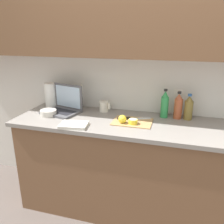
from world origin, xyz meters
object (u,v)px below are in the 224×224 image
(lemon_whole_beside, at_px, (122,119))
(bottle_green_soda, at_px, (189,108))
(measuring_cup, at_px, (104,106))
(bottle_water_clear, at_px, (165,105))
(bowl_white, at_px, (48,113))
(lemon_half_cut, at_px, (133,121))
(paper_towel_roll, at_px, (51,95))
(cutting_board, at_px, (132,122))
(knife, at_px, (128,118))
(bottle_oil_tall, at_px, (178,106))
(laptop, at_px, (64,106))

(lemon_whole_beside, relative_size, bottle_green_soda, 0.30)
(measuring_cup, bearing_deg, bottle_water_clear, -0.86)
(bottle_water_clear, height_order, bowl_white, bottle_water_clear)
(lemon_whole_beside, relative_size, measuring_cup, 0.63)
(lemon_half_cut, relative_size, paper_towel_roll, 0.30)
(cutting_board, relative_size, paper_towel_roll, 1.34)
(knife, distance_m, bottle_green_soda, 0.53)
(bottle_oil_tall, relative_size, paper_towel_roll, 0.99)
(lemon_half_cut, bearing_deg, bowl_white, 179.26)
(bottle_oil_tall, xyz_separation_m, bottle_water_clear, (-0.12, 0.00, 0.01))
(bottle_green_soda, height_order, bowl_white, bottle_green_soda)
(lemon_half_cut, distance_m, bottle_oil_tall, 0.44)
(lemon_whole_beside, distance_m, bottle_green_soda, 0.59)
(lemon_whole_beside, xyz_separation_m, bottle_water_clear, (0.32, 0.26, 0.08))
(bowl_white, bearing_deg, lemon_half_cut, -0.74)
(bottle_oil_tall, relative_size, bottle_water_clear, 0.95)
(laptop, height_order, bottle_water_clear, same)
(cutting_board, distance_m, knife, 0.07)
(bottle_green_soda, xyz_separation_m, bowl_white, (-1.23, -0.25, -0.08))
(laptop, distance_m, cutting_board, 0.70)
(bottle_water_clear, xyz_separation_m, bowl_white, (-1.03, -0.25, -0.09))
(bottle_oil_tall, height_order, bowl_white, bottle_oil_tall)
(cutting_board, relative_size, bottle_oil_tall, 1.35)
(bottle_green_soda, height_order, bottle_oil_tall, bottle_oil_tall)
(lemon_whole_beside, height_order, paper_towel_roll, paper_towel_roll)
(lemon_half_cut, height_order, bottle_water_clear, bottle_water_clear)
(lemon_whole_beside, xyz_separation_m, bottle_oil_tall, (0.44, 0.26, 0.07))
(laptop, relative_size, lemon_half_cut, 5.05)
(lemon_whole_beside, distance_m, bottle_oil_tall, 0.52)
(bottle_oil_tall, xyz_separation_m, bowl_white, (-1.15, -0.25, -0.09))
(knife, relative_size, bottle_oil_tall, 1.16)
(lemon_half_cut, xyz_separation_m, bottle_water_clear, (0.23, 0.26, 0.09))
(cutting_board, xyz_separation_m, lemon_whole_beside, (-0.07, -0.05, 0.04))
(cutting_board, bearing_deg, lemon_half_cut, -72.92)
(laptop, bearing_deg, paper_towel_roll, 164.86)
(bottle_green_soda, distance_m, bottle_oil_tall, 0.09)
(lemon_whole_beside, xyz_separation_m, measuring_cup, (-0.25, 0.27, 0.01))
(knife, distance_m, bottle_water_clear, 0.35)
(measuring_cup, height_order, bowl_white, measuring_cup)
(cutting_board, xyz_separation_m, knife, (-0.05, 0.05, 0.01))
(cutting_board, xyz_separation_m, lemon_half_cut, (0.02, -0.05, 0.02))
(cutting_board, distance_m, lemon_whole_beside, 0.10)
(lemon_whole_beside, relative_size, bottle_water_clear, 0.26)
(knife, bearing_deg, bottle_green_soda, -3.62)
(lemon_half_cut, bearing_deg, lemon_whole_beside, -176.47)
(lemon_whole_beside, relative_size, bottle_oil_tall, 0.28)
(lemon_half_cut, xyz_separation_m, paper_towel_roll, (-0.90, 0.26, 0.10))
(laptop, bearing_deg, bottle_green_soda, 20.43)
(cutting_board, relative_size, measuring_cup, 3.05)
(bottle_oil_tall, bearing_deg, paper_towel_roll, -179.91)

